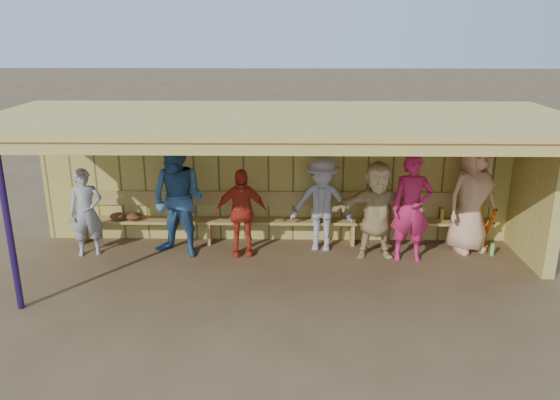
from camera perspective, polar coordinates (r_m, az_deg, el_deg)
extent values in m
plane|color=brown|center=(8.99, -0.04, -7.07)|extent=(90.00, 90.00, 0.00)
imported|color=#95969D|center=(9.81, -19.59, -1.23)|extent=(0.63, 0.51, 1.51)
imported|color=#356092|center=(9.30, -10.61, 0.08)|extent=(1.18, 1.06, 2.00)
imported|color=red|center=(9.26, -4.09, -1.30)|extent=(0.92, 0.44, 1.52)
imported|color=#9F9CA5|center=(9.44, 4.40, -0.43)|extent=(1.16, 0.76, 1.67)
imported|color=#DBBC7B|center=(9.27, 10.08, -1.03)|extent=(1.55, 0.51, 1.67)
imported|color=#CF2159|center=(9.25, 13.58, -0.86)|extent=(0.68, 0.47, 1.80)
imported|color=#DFA67D|center=(9.91, 19.44, 0.30)|extent=(1.11, 0.92, 1.95)
cube|color=tan|center=(9.85, 0.10, 2.60)|extent=(8.60, 0.20, 2.40)
cube|color=tan|center=(9.86, 25.22, 0.88)|extent=(0.20, 1.62, 2.40)
cube|color=#D6B858|center=(8.27, -0.04, 8.54)|extent=(8.80, 3.20, 0.10)
cube|color=#D6B858|center=(6.82, -0.26, 5.46)|extent=(8.80, 0.10, 0.18)
cube|color=#D6B858|center=(9.18, -24.68, 6.97)|extent=(0.08, 3.00, 0.16)
cube|color=#D6B858|center=(8.81, -19.06, 7.23)|extent=(0.08, 3.00, 0.16)
cube|color=#D6B858|center=(8.54, -13.01, 7.43)|extent=(0.08, 3.00, 0.16)
cube|color=#D6B858|center=(8.36, -6.62, 7.55)|extent=(0.08, 3.00, 0.16)
cube|color=#D6B858|center=(8.29, -0.04, 7.59)|extent=(0.08, 3.00, 0.16)
cube|color=#D6B858|center=(8.33, 6.56, 7.52)|extent=(0.08, 3.00, 0.16)
cube|color=#D6B858|center=(8.48, 13.02, 7.35)|extent=(0.08, 3.00, 0.16)
cube|color=#D6B858|center=(8.72, 19.18, 7.11)|extent=(0.08, 3.00, 0.16)
cube|color=#D6B858|center=(9.06, 24.93, 6.82)|extent=(0.08, 3.00, 0.16)
cylinder|color=navy|center=(8.14, -26.49, -2.60)|extent=(0.09, 0.09, 2.40)
cube|color=tan|center=(9.81, 0.07, -2.22)|extent=(7.60, 0.32, 0.05)
cube|color=tan|center=(9.84, 0.08, 0.15)|extent=(7.60, 0.04, 0.26)
cube|color=tan|center=(10.57, -19.87, -3.13)|extent=(0.06, 0.29, 0.40)
cube|color=tan|center=(9.99, -7.37, -3.38)|extent=(0.06, 0.29, 0.40)
cube|color=tan|center=(9.95, 7.54, -3.46)|extent=(0.06, 0.29, 0.40)
cube|color=tan|center=(10.47, 20.20, -3.35)|extent=(0.06, 0.29, 0.40)
cylinder|color=#CD5D18|center=(10.25, 20.94, -2.70)|extent=(0.13, 0.41, 0.80)
sphere|color=orange|center=(10.37, 20.72, -4.57)|extent=(0.08, 0.08, 0.08)
ellipsoid|color=#593319|center=(10.20, -16.55, -1.64)|extent=(0.30, 0.24, 0.14)
ellipsoid|color=#593319|center=(10.12, -15.02, -1.67)|extent=(0.30, 0.24, 0.14)
ellipsoid|color=#593319|center=(9.77, -4.44, -1.78)|extent=(0.30, 0.24, 0.14)
cylinder|color=#A4D56A|center=(9.82, 3.44, -1.40)|extent=(0.07, 0.07, 0.22)
cylinder|color=gold|center=(10.19, 16.59, -1.41)|extent=(0.07, 0.07, 0.22)
cylinder|color=#71BA5D|center=(10.09, 21.31, -4.84)|extent=(0.07, 0.07, 0.22)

